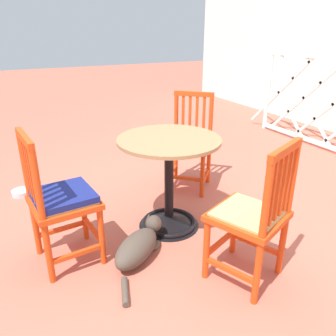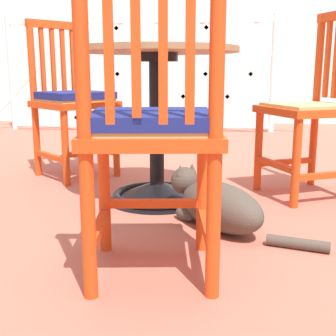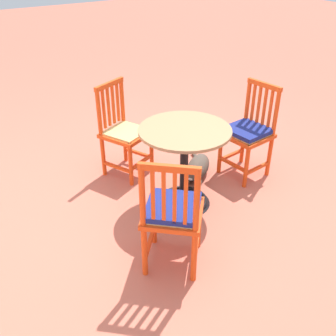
# 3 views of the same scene
# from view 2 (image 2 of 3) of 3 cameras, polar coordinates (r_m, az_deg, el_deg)

# --- Properties ---
(ground_plane) EXTENTS (24.00, 24.00, 0.00)m
(ground_plane) POSITION_cam_2_polar(r_m,az_deg,el_deg) (2.18, 0.77, -4.24)
(ground_plane) COLOR #BC604C
(building_wall_backdrop) EXTENTS (10.00, 0.20, 2.80)m
(building_wall_backdrop) POSITION_cam_2_polar(r_m,az_deg,el_deg) (5.65, 3.40, 20.18)
(building_wall_backdrop) COLOR white
(building_wall_backdrop) RESTS_ON ground_plane
(lattice_fence_panel) EXTENTS (3.37, 0.06, 1.19)m
(lattice_fence_panel) POSITION_cam_2_polar(r_m,az_deg,el_deg) (4.76, -3.69, 11.91)
(lattice_fence_panel) COLOR white
(lattice_fence_panel) RESTS_ON ground_plane
(cafe_table) EXTENTS (0.76, 0.76, 0.73)m
(cafe_table) POSITION_cam_2_polar(r_m,az_deg,el_deg) (2.14, -1.44, 3.23)
(cafe_table) COLOR black
(cafe_table) RESTS_ON ground_plane
(orange_chair_facing_out) EXTENTS (0.44, 0.44, 0.91)m
(orange_chair_facing_out) POSITION_cam_2_polar(r_m,az_deg,el_deg) (1.31, -2.11, 4.65)
(orange_chair_facing_out) COLOR #D64214
(orange_chair_facing_out) RESTS_ON ground_plane
(orange_chair_tucked_in) EXTENTS (0.53, 0.53, 0.91)m
(orange_chair_tucked_in) POSITION_cam_2_polar(r_m,az_deg,el_deg) (2.34, 18.08, 7.09)
(orange_chair_tucked_in) COLOR #D64214
(orange_chair_tucked_in) RESTS_ON ground_plane
(orange_chair_at_corner) EXTENTS (0.57, 0.57, 0.91)m
(orange_chair_at_corner) POSITION_cam_2_polar(r_m,az_deg,el_deg) (2.72, -12.10, 8.34)
(orange_chair_at_corner) COLOR #D64214
(orange_chair_at_corner) RESTS_ON ground_plane
(tabby_cat) EXTENTS (0.59, 0.50, 0.23)m
(tabby_cat) POSITION_cam_2_polar(r_m,az_deg,el_deg) (1.82, 6.03, -4.62)
(tabby_cat) COLOR #4C4238
(tabby_cat) RESTS_ON ground_plane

